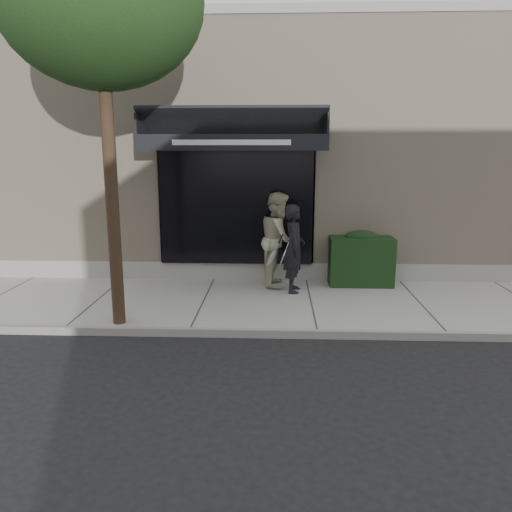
{
  "coord_description": "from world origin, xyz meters",
  "views": [
    {
      "loc": [
        -0.65,
        -8.92,
        2.9
      ],
      "look_at": [
        -1.05,
        0.6,
        0.84
      ],
      "focal_mm": 35.0,
      "sensor_mm": 36.0,
      "label": 1
    }
  ],
  "objects_px": {
    "pedestrian_back": "(279,239)",
    "hedge": "(361,259)",
    "street_tree": "(100,0)",
    "pedestrian_front": "(294,249)"
  },
  "relations": [
    {
      "from": "hedge",
      "to": "pedestrian_front",
      "type": "relative_size",
      "value": 0.75
    },
    {
      "from": "hedge",
      "to": "pedestrian_back",
      "type": "xyz_separation_m",
      "value": [
        -1.7,
        -0.13,
        0.43
      ]
    },
    {
      "from": "street_tree",
      "to": "pedestrian_back",
      "type": "relative_size",
      "value": 3.25
    },
    {
      "from": "hedge",
      "to": "street_tree",
      "type": "bearing_deg",
      "value": -149.33
    },
    {
      "from": "pedestrian_back",
      "to": "pedestrian_front",
      "type": "bearing_deg",
      "value": -57.99
    },
    {
      "from": "pedestrian_back",
      "to": "hedge",
      "type": "bearing_deg",
      "value": 4.34
    },
    {
      "from": "pedestrian_front",
      "to": "pedestrian_back",
      "type": "xyz_separation_m",
      "value": [
        -0.3,
        0.47,
        0.1
      ]
    },
    {
      "from": "street_tree",
      "to": "pedestrian_front",
      "type": "xyz_separation_m",
      "value": [
        2.89,
        1.95,
        -3.99
      ]
    },
    {
      "from": "street_tree",
      "to": "pedestrian_back",
      "type": "height_order",
      "value": "street_tree"
    },
    {
      "from": "street_tree",
      "to": "pedestrian_front",
      "type": "height_order",
      "value": "street_tree"
    }
  ]
}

